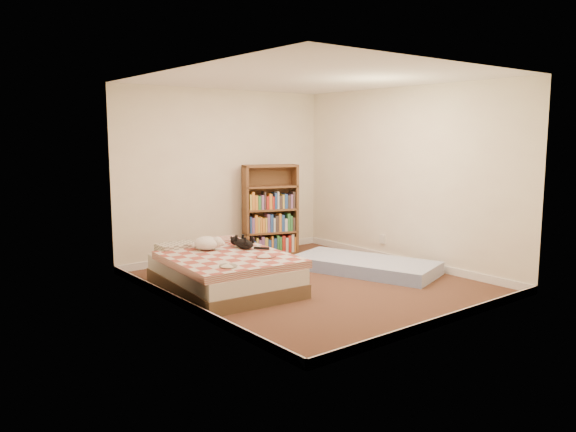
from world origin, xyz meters
TOP-DOWN VIEW (x-y plane):
  - room at (0.00, 0.00)m, footprint 3.51×4.01m
  - bed at (-1.00, 0.46)m, footprint 1.44×1.90m
  - bookshelf at (0.62, 1.71)m, footprint 0.92×0.53m
  - floor_mattress at (0.96, 0.01)m, footprint 1.43×2.08m
  - black_cat at (-0.63, 0.58)m, footprint 0.20×0.60m
  - white_dog at (-1.03, 0.75)m, footprint 0.35×0.35m

SIDE VIEW (x-z plane):
  - floor_mattress at x=0.96m, z-range 0.00..0.17m
  - bed at x=-1.00m, z-range -0.02..0.46m
  - black_cat at x=-0.63m, z-range 0.43..0.56m
  - white_dog at x=-1.03m, z-range 0.44..0.60m
  - bookshelf at x=0.62m, z-range -0.17..1.22m
  - room at x=0.00m, z-range -0.06..2.45m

